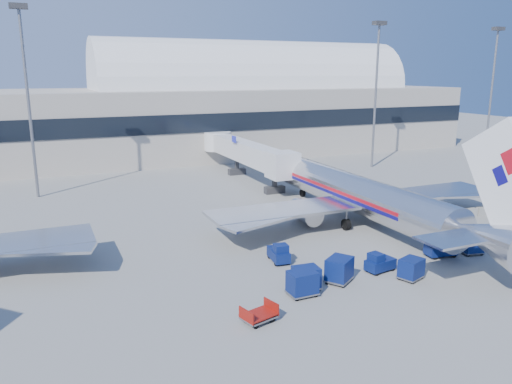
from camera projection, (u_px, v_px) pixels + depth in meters
name	position (u px, v px, depth m)	size (l,w,h in m)	color
ground	(296.00, 252.00, 42.73)	(260.00, 260.00, 0.00)	gray
terminal	(72.00, 117.00, 85.48)	(170.00, 28.15, 21.00)	#B2AA9E
airliner_main	(363.00, 196.00, 49.97)	(32.00, 37.26, 12.07)	silver
jetbridge_near	(242.00, 151.00, 72.21)	(4.40, 27.50, 6.25)	silver
mast_west	(26.00, 74.00, 58.16)	(2.00, 1.20, 22.60)	slate
mast_east	(377.00, 74.00, 77.71)	(2.00, 1.20, 22.60)	slate
mast_far_east	(494.00, 73.00, 87.48)	(2.00, 1.20, 22.60)	slate
barrier_near	(441.00, 217.00, 51.44)	(3.00, 0.55, 0.90)	#9E9E96
barrier_mid	(465.00, 213.00, 52.73)	(3.00, 0.55, 0.90)	#9E9E96
barrier_far	(488.00, 210.00, 54.02)	(3.00, 0.55, 0.90)	#9E9E96
tug_lead	(379.00, 263.00, 38.41)	(2.55, 1.57, 1.56)	#0B1952
tug_right	(440.00, 248.00, 41.53)	(2.69, 1.62, 1.65)	#0B1952
tug_left	(279.00, 253.00, 40.35)	(1.54, 2.62, 1.62)	#0B1952
cart_train_a	(339.00, 269.00, 36.41)	(2.63, 2.50, 1.84)	#0B1952
cart_train_b	(306.00, 278.00, 35.14)	(2.01, 1.60, 1.67)	#0B1952
cart_train_c	(302.00, 283.00, 34.17)	(2.00, 1.53, 1.75)	#0B1952
cart_solo_near	(411.00, 268.00, 36.92)	(2.17, 1.92, 1.60)	#0B1952
cart_solo_far	(472.00, 245.00, 42.12)	(1.93, 1.61, 1.50)	#0B1952
cart_open_red	(259.00, 316.00, 30.68)	(2.38, 1.95, 0.56)	slate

